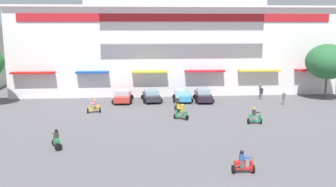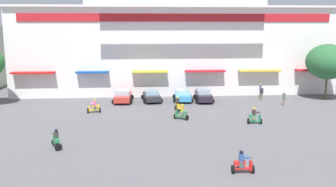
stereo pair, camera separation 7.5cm
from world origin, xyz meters
name	(u,v)px [view 1 (the left image)]	position (x,y,z in m)	size (l,w,h in m)	color
ground_plane	(199,135)	(0.00, 13.00, 0.00)	(128.00, 128.00, 0.00)	#59585C
colonial_building	(173,22)	(0.00, 35.80, 9.44)	(42.09, 15.96, 22.61)	white
plaza_tree_1	(328,62)	(17.92, 26.65, 4.65)	(5.15, 5.47, 6.78)	brown
parked_car_0	(123,96)	(-6.80, 27.17, 0.73)	(2.54, 4.41, 1.45)	#BA3329
parked_car_1	(151,96)	(-3.39, 27.20, 0.69)	(2.58, 4.16, 1.34)	#29292E
parked_car_2	(183,95)	(0.34, 27.06, 0.71)	(2.55, 3.95, 1.38)	#3A8BC7
parked_car_3	(203,95)	(2.78, 26.66, 0.78)	(2.40, 4.17, 1.55)	#271E2A
scooter_rider_0	(94,107)	(-9.59, 21.85, 0.60)	(1.46, 0.79, 1.46)	black
scooter_rider_2	(255,117)	(5.76, 16.23, 0.66)	(1.33, 0.61, 1.57)	black
scooter_rider_4	(181,113)	(-0.82, 18.35, 0.65)	(1.46, 1.23, 1.56)	black
scooter_rider_5	(243,164)	(1.45, 4.95, 0.61)	(1.39, 0.55, 1.50)	black
scooter_rider_7	(57,140)	(-11.07, 10.65, 0.63)	(1.03, 1.55, 1.52)	black
scooter_rider_8	(178,105)	(-0.81, 21.86, 0.65)	(0.63, 1.46, 1.57)	black
pedestrian_0	(260,89)	(10.43, 28.72, 1.00)	(0.46, 0.46, 1.73)	#4A484D
pedestrian_1	(262,92)	(10.04, 27.00, 0.93)	(0.51, 0.51, 1.64)	#7C6B4F
pedestrian_2	(284,98)	(11.56, 23.83, 0.89)	(0.54, 0.54, 1.57)	slate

